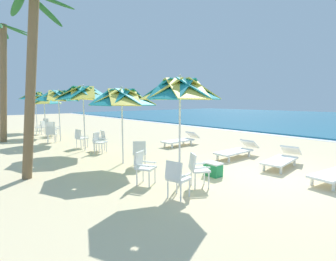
% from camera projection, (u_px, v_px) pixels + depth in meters
% --- Properties ---
extents(ground_plane, '(80.00, 80.00, 0.00)m').
position_uv_depth(ground_plane, '(266.00, 177.00, 7.19)').
color(ground_plane, beige).
extents(beach_umbrella_0, '(2.03, 2.03, 2.83)m').
position_uv_depth(beach_umbrella_0, '(180.00, 91.00, 6.20)').
color(beach_umbrella_0, silver).
rests_on(beach_umbrella_0, ground).
extents(plastic_chair_0, '(0.52, 0.55, 0.87)m').
position_uv_depth(plastic_chair_0, '(177.00, 177.00, 5.59)').
color(plastic_chair_0, white).
rests_on(plastic_chair_0, ground).
extents(plastic_chair_1, '(0.61, 0.60, 0.87)m').
position_uv_depth(plastic_chair_1, '(144.00, 165.00, 6.57)').
color(plastic_chair_1, white).
rests_on(plastic_chair_1, ground).
extents(plastic_chair_2, '(0.61, 0.62, 0.87)m').
position_uv_depth(plastic_chair_2, '(197.00, 168.00, 6.33)').
color(plastic_chair_2, white).
rests_on(plastic_chair_2, ground).
extents(beach_umbrella_1, '(2.37, 2.37, 2.68)m').
position_uv_depth(beach_umbrella_1, '(122.00, 98.00, 8.55)').
color(beach_umbrella_1, silver).
rests_on(beach_umbrella_1, ground).
extents(plastic_chair_3, '(0.63, 0.62, 0.87)m').
position_uv_depth(plastic_chair_3, '(140.00, 152.00, 8.34)').
color(plastic_chair_3, white).
rests_on(plastic_chair_3, ground).
extents(beach_umbrella_2, '(2.38, 2.38, 2.87)m').
position_uv_depth(beach_umbrella_2, '(83.00, 94.00, 10.76)').
color(beach_umbrella_2, silver).
rests_on(beach_umbrella_2, ground).
extents(plastic_chair_4, '(0.49, 0.51, 0.87)m').
position_uv_depth(plastic_chair_4, '(100.00, 139.00, 11.06)').
color(plastic_chair_4, white).
rests_on(plastic_chair_4, ground).
extents(plastic_chair_5, '(0.63, 0.62, 0.87)m').
position_uv_depth(plastic_chair_5, '(99.00, 141.00, 10.54)').
color(plastic_chair_5, white).
rests_on(plastic_chair_5, ground).
extents(plastic_chair_6, '(0.52, 0.54, 0.87)m').
position_uv_depth(plastic_chair_6, '(81.00, 137.00, 11.62)').
color(plastic_chair_6, white).
rests_on(plastic_chair_6, ground).
extents(beach_umbrella_3, '(2.28, 2.28, 2.79)m').
position_uv_depth(beach_umbrella_3, '(58.00, 96.00, 13.24)').
color(beach_umbrella_3, silver).
rests_on(beach_umbrella_3, ground).
extents(plastic_chair_7, '(0.60, 0.58, 0.87)m').
position_uv_depth(plastic_chair_7, '(51.00, 133.00, 13.08)').
color(plastic_chair_7, white).
rests_on(plastic_chair_7, ground).
extents(beach_umbrella_4, '(2.11, 2.11, 2.60)m').
position_uv_depth(beach_umbrella_4, '(44.00, 100.00, 15.37)').
color(beach_umbrella_4, silver).
rests_on(beach_umbrella_4, ground).
extents(plastic_chair_8, '(0.63, 0.63, 0.87)m').
position_uv_depth(plastic_chair_8, '(41.00, 127.00, 16.28)').
color(plastic_chair_8, white).
rests_on(plastic_chair_8, ground).
extents(plastic_chair_9, '(0.61, 0.62, 0.87)m').
position_uv_depth(plastic_chair_9, '(54.00, 128.00, 15.71)').
color(plastic_chair_9, white).
rests_on(plastic_chair_9, ground).
extents(plastic_chair_10, '(0.58, 0.55, 0.87)m').
position_uv_depth(plastic_chair_10, '(51.00, 129.00, 15.00)').
color(plastic_chair_10, white).
rests_on(plastic_chair_10, ground).
extents(beach_umbrella_5, '(2.12, 2.12, 2.90)m').
position_uv_depth(beach_umbrella_5, '(35.00, 96.00, 17.86)').
color(beach_umbrella_5, silver).
rests_on(beach_umbrella_5, ground).
extents(plastic_chair_11, '(0.63, 0.63, 0.87)m').
position_uv_depth(plastic_chair_11, '(45.00, 123.00, 18.50)').
color(plastic_chair_11, white).
rests_on(plastic_chair_11, ground).
extents(sun_lounger_1, '(0.86, 2.20, 0.62)m').
position_uv_depth(sun_lounger_1, '(282.00, 158.00, 8.29)').
color(sun_lounger_1, white).
rests_on(sun_lounger_1, ground).
extents(sun_lounger_2, '(0.67, 2.16, 0.62)m').
position_uv_depth(sun_lounger_2, '(237.00, 150.00, 9.67)').
color(sun_lounger_2, white).
rests_on(sun_lounger_2, ground).
extents(sun_lounger_3, '(0.69, 2.16, 0.62)m').
position_uv_depth(sun_lounger_3, '(181.00, 140.00, 12.26)').
color(sun_lounger_3, white).
rests_on(sun_lounger_3, ground).
extents(palm_tree_0, '(3.29, 2.58, 5.13)m').
position_uv_depth(palm_tree_0, '(29.00, 57.00, 6.85)').
color(palm_tree_0, brown).
rests_on(palm_tree_0, ground).
extents(palm_tree_1, '(2.54, 3.18, 6.11)m').
position_uv_depth(palm_tree_1, '(3.00, 71.00, 13.01)').
color(palm_tree_1, brown).
rests_on(palm_tree_1, ground).
extents(cooler_box, '(0.50, 0.34, 0.40)m').
position_uv_depth(cooler_box, '(213.00, 169.00, 7.30)').
color(cooler_box, '#238C4C').
rests_on(cooler_box, ground).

